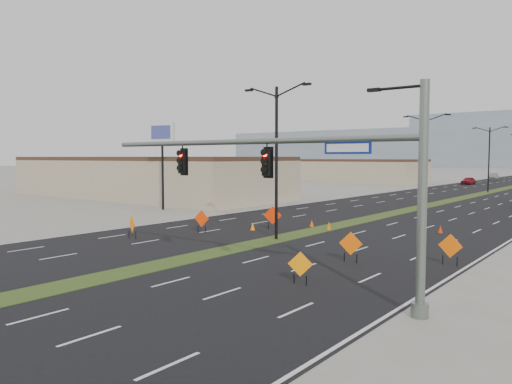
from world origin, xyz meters
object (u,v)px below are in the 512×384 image
Objects in this scene: construction_sign_1 at (132,225)px; construction_sign_2 at (273,216)px; streetlight_1 at (426,157)px; construction_sign_3 at (351,245)px; construction_sign_5 at (450,247)px; streetlight_2 at (489,157)px; construction_sign_0 at (202,219)px; pole_sign_west at (162,139)px; car_far at (493,176)px; cone_1 at (329,226)px; streetlight_0 at (276,158)px; cone_2 at (440,229)px; signal_mast at (305,174)px; cone_0 at (253,226)px; construction_sign_4 at (300,265)px; car_left at (468,181)px; cone_3 at (312,223)px.

construction_sign_1 is 10.25m from construction_sign_2.
streetlight_1 reaches higher than construction_sign_3.
streetlight_1 reaches higher than construction_sign_5.
streetlight_2 is 6.03× the size of construction_sign_0.
car_far is at bearing 70.49° from pole_sign_west.
cone_1 is 0.07× the size of pole_sign_west.
construction_sign_0 reaches higher than cone_1.
streetlight_0 is 12.38m from construction_sign_5.
construction_sign_3 is (13.25, -2.66, -0.03)m from construction_sign_0.
streetlight_1 reaches higher than cone_2.
streetlight_2 is at bearing 90.00° from streetlight_1.
construction_sign_2 is (-2.64, -24.79, -4.35)m from streetlight_1.
construction_sign_1 reaches higher than cone_2.
streetlight_2 is at bearing 53.78° from pole_sign_west.
construction_sign_3 reaches higher than cone_2.
cone_0 is at bearing 135.13° from signal_mast.
streetlight_2 is 6.22× the size of construction_sign_3.
streetlight_0 is 104.30m from car_far.
construction_sign_4 is 18.38m from cone_2.
construction_sign_5 is at bearing 41.10° from construction_sign_4.
construction_sign_0 is 17.96m from pole_sign_west.
signal_mast is at bearing -73.40° from construction_sign_4.
car_left reaches higher than cone_3.
cone_0 is (-11.09, 5.86, -0.65)m from construction_sign_3.
car_far is at bearing 95.04° from cone_3.
car_left is at bearing 101.13° from signal_mast.
pole_sign_west is at bearing 142.99° from construction_sign_3.
cone_1 is at bearing 15.88° from construction_sign_2.
car_far is 96.45m from pole_sign_west.
car_left is at bearing 93.71° from cone_0.
car_left is 2.41× the size of construction_sign_2.
cone_1 reaches higher than cone_2.
construction_sign_0 is 8.83m from cone_3.
construction_sign_5 is (11.50, -57.04, -4.48)m from streetlight_2.
car_far is at bearing 101.70° from streetlight_2.
signal_mast is at bearing -40.36° from construction_sign_0.
car_left is (-8.73, 49.85, -4.68)m from streetlight_1.
streetlight_1 is 6.10× the size of construction_sign_1.
construction_sign_2 is 3.02× the size of cone_0.
construction_sign_3 is (-1.30, 6.48, -3.85)m from signal_mast.
signal_mast is 17.60m from construction_sign_0.
construction_sign_4 is 16.02m from cone_0.
streetlight_1 is 26.45m from cone_0.
construction_sign_2 is 3.71m from cone_3.
streetlight_2 reaches higher than cone_2.
cone_0 is 0.94× the size of cone_1.
construction_sign_4 reaches higher than cone_0.
cone_0 is 1.08× the size of cone_3.
cone_0 is 4.94m from cone_3.
construction_sign_3 is 30.51m from pole_sign_west.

